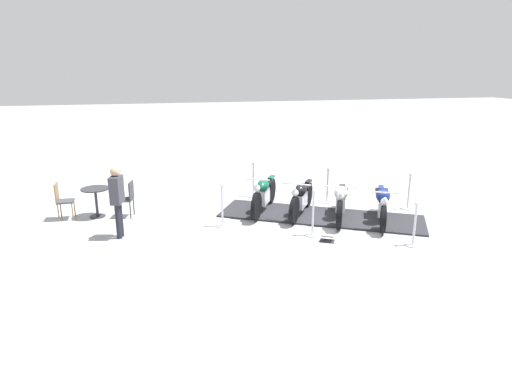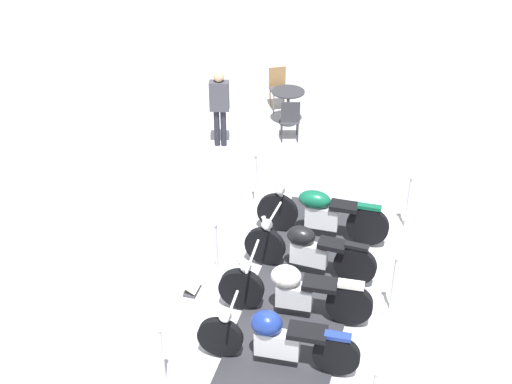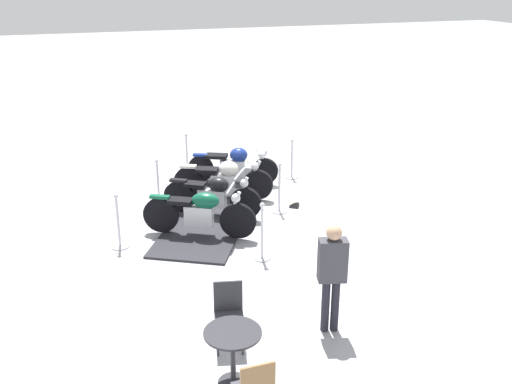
% 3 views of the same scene
% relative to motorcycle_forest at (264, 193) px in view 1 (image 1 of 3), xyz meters
% --- Properties ---
extents(ground_plane, '(80.00, 80.00, 0.00)m').
position_rel_motorcycle_forest_xyz_m(ground_plane, '(0.72, 1.35, -0.54)').
color(ground_plane, '#B2B2B7').
extents(display_platform, '(3.91, 5.33, 0.04)m').
position_rel_motorcycle_forest_xyz_m(display_platform, '(0.72, 1.35, -0.52)').
color(display_platform, '#28282D').
rests_on(display_platform, ground_plane).
extents(motorcycle_forest, '(2.02, 1.20, 1.04)m').
position_rel_motorcycle_forest_xyz_m(motorcycle_forest, '(0.00, 0.00, 0.00)').
color(motorcycle_forest, black).
rests_on(motorcycle_forest, display_platform).
extents(motorcycle_black, '(1.85, 1.29, 0.99)m').
position_rel_motorcycle_forest_xyz_m(motorcycle_black, '(0.50, 0.89, -0.03)').
color(motorcycle_black, black).
rests_on(motorcycle_black, display_platform).
extents(motorcycle_cream, '(2.10, 1.20, 1.00)m').
position_rel_motorcycle_forest_xyz_m(motorcycle_cream, '(1.00, 1.79, -0.03)').
color(motorcycle_cream, black).
rests_on(motorcycle_cream, display_platform).
extents(motorcycle_navy, '(2.04, 1.09, 0.93)m').
position_rel_motorcycle_forest_xyz_m(motorcycle_navy, '(1.50, 2.67, -0.03)').
color(motorcycle_navy, black).
rests_on(motorcycle_navy, display_platform).
extents(stanchion_right_front, '(0.31, 0.31, 1.10)m').
position_rel_motorcycle_forest_xyz_m(stanchion_right_front, '(0.81, -1.27, -0.17)').
color(stanchion_right_front, silver).
rests_on(stanchion_right_front, ground_plane).
extents(stanchion_left_front, '(0.35, 0.35, 1.08)m').
position_rel_motorcycle_forest_xyz_m(stanchion_left_front, '(-1.57, 0.08, -0.21)').
color(stanchion_left_front, silver).
rests_on(stanchion_left_front, ground_plane).
extents(stanchion_left_rear, '(0.35, 0.35, 1.02)m').
position_rel_motorcycle_forest_xyz_m(stanchion_left_rear, '(0.63, 3.97, -0.23)').
color(stanchion_left_rear, silver).
rests_on(stanchion_left_rear, ground_plane).
extents(stanchion_right_rear, '(0.34, 0.34, 1.01)m').
position_rel_motorcycle_forest_xyz_m(stanchion_right_rear, '(3.01, 2.63, -0.23)').
color(stanchion_right_rear, silver).
rests_on(stanchion_right_rear, ground_plane).
extents(stanchion_right_mid, '(0.35, 0.35, 1.12)m').
position_rel_motorcycle_forest_xyz_m(stanchion_right_mid, '(1.91, 0.68, -0.20)').
color(stanchion_right_mid, silver).
rests_on(stanchion_right_mid, ground_plane).
extents(stanchion_left_mid, '(0.30, 0.30, 1.04)m').
position_rel_motorcycle_forest_xyz_m(stanchion_left_mid, '(-0.47, 2.03, -0.18)').
color(stanchion_left_mid, silver).
rests_on(stanchion_left_mid, ground_plane).
extents(info_placard, '(0.33, 0.38, 0.18)m').
position_rel_motorcycle_forest_xyz_m(info_placard, '(2.35, 0.88, -0.48)').
color(info_placard, '#333338').
rests_on(info_placard, ground_plane).
extents(cafe_table, '(0.73, 0.73, 0.78)m').
position_rel_motorcycle_forest_xyz_m(cafe_table, '(-0.69, -4.36, 0.04)').
color(cafe_table, '#2D2D33').
rests_on(cafe_table, ground_plane).
extents(cafe_chair_near_table, '(0.40, 0.40, 0.97)m').
position_rel_motorcycle_forest_xyz_m(cafe_chair_near_table, '(-0.69, -5.18, 0.01)').
color(cafe_chair_near_table, olive).
rests_on(cafe_chair_near_table, ground_plane).
extents(cafe_chair_across_table, '(0.48, 0.48, 0.95)m').
position_rel_motorcycle_forest_xyz_m(cafe_chair_across_table, '(-0.50, -3.55, 0.00)').
color(cafe_chair_across_table, '#2D2D33').
rests_on(cafe_chair_across_table, ground_plane).
extents(bystander_person, '(0.44, 0.32, 1.67)m').
position_rel_motorcycle_forest_xyz_m(bystander_person, '(0.98, -3.69, 0.46)').
color(bystander_person, '#23232D').
rests_on(bystander_person, ground_plane).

